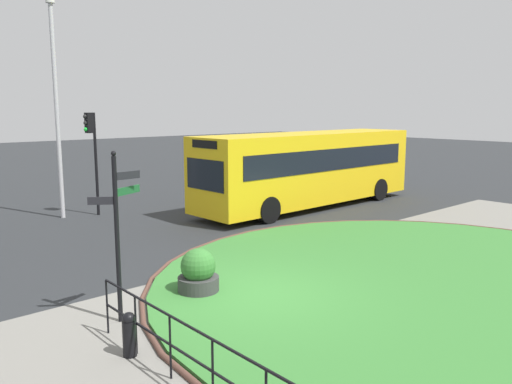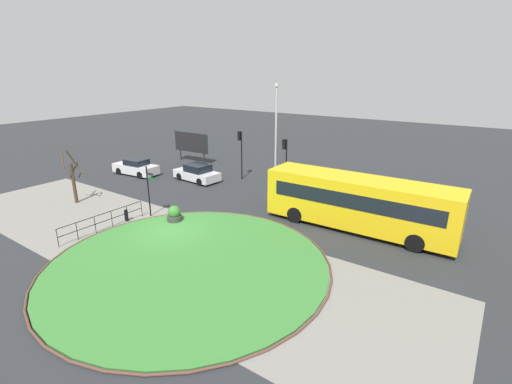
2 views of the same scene
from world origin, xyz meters
TOP-DOWN VIEW (x-y plane):
  - ground at (0.00, 0.00)m, footprint 120.00×120.00m
  - sidewalk_paving at (0.00, -1.80)m, footprint 32.00×8.40m
  - grass_island at (3.75, -2.31)m, footprint 13.63×13.63m
  - grass_kerb_ring at (3.75, -2.31)m, footprint 13.94×13.94m
  - signpost_directional at (-2.80, 0.88)m, footprint 1.10×0.37m
  - bollard_foreground at (-3.41, -0.58)m, footprint 0.23×0.23m
  - railing_grass_edge at (-3.31, -2.23)m, footprint 0.10×5.51m
  - bus_yellow at (8.96, 6.60)m, footprint 11.14×2.78m
  - car_near_lane at (-12.02, 6.87)m, footprint 4.50×2.07m
  - car_far_lane at (-6.01, 8.61)m, footprint 4.29×2.16m
  - traffic_light_near at (-3.33, 11.33)m, footprint 0.49×0.28m
  - traffic_light_far at (1.33, 10.99)m, footprint 0.49×0.28m
  - lamppost_tall at (0.21, 11.41)m, footprint 0.32×0.32m
  - billboard_left at (-11.25, 13.37)m, footprint 4.48×0.27m
  - planter_near_signpost at (-0.81, 1.06)m, footprint 0.93×0.93m
  - street_tree_bare at (-9.31, -0.48)m, footprint 1.31×1.33m

SIDE VIEW (x-z plane):
  - ground at x=0.00m, z-range 0.00..0.00m
  - sidewalk_paving at x=0.00m, z-range 0.00..0.02m
  - grass_island at x=3.75m, z-range 0.00..0.10m
  - grass_kerb_ring at x=3.75m, z-range 0.00..0.11m
  - bollard_foreground at x=-3.41m, z-range 0.01..0.81m
  - planter_near_signpost at x=-0.81m, z-range -0.06..1.02m
  - car_far_lane at x=-6.01m, z-range -0.06..1.42m
  - car_near_lane at x=-12.02m, z-range -0.06..1.42m
  - railing_grass_edge at x=-3.31m, z-range 0.15..1.22m
  - bus_yellow at x=8.96m, z-range 0.12..3.28m
  - street_tree_bare at x=-9.31m, z-range -0.16..3.81m
  - signpost_directional at x=-2.80m, z-range 0.24..3.63m
  - billboard_left at x=-11.25m, z-range 0.50..3.59m
  - traffic_light_far at x=1.33m, z-range 0.93..4.95m
  - traffic_light_near at x=-3.33m, z-range 0.96..5.14m
  - lamppost_tall at x=0.21m, z-range 0.29..8.47m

